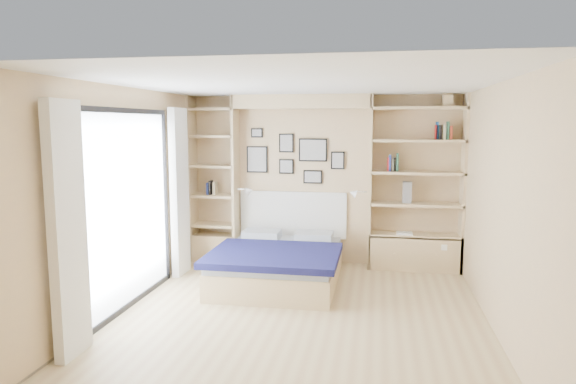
# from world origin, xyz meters

# --- Properties ---
(ground) EXTENTS (4.50, 4.50, 0.00)m
(ground) POSITION_xyz_m (0.00, 0.00, 0.00)
(ground) COLOR tan
(ground) RESTS_ON ground
(room_shell) EXTENTS (4.50, 4.50, 4.50)m
(room_shell) POSITION_xyz_m (-0.39, 1.52, 1.08)
(room_shell) COLOR tan
(room_shell) RESTS_ON ground
(bed) EXTENTS (1.62, 2.11, 1.07)m
(bed) POSITION_xyz_m (-0.45, 1.14, 0.27)
(bed) COLOR tan
(bed) RESTS_ON ground
(photo_gallery) EXTENTS (1.48, 0.02, 0.82)m
(photo_gallery) POSITION_xyz_m (-0.45, 2.22, 1.60)
(photo_gallery) COLOR black
(photo_gallery) RESTS_ON ground
(reading_lamps) EXTENTS (1.92, 0.12, 0.15)m
(reading_lamps) POSITION_xyz_m (-0.30, 2.00, 1.10)
(reading_lamps) COLOR silver
(reading_lamps) RESTS_ON ground
(shelf_decor) EXTENTS (3.56, 0.23, 2.03)m
(shelf_decor) POSITION_xyz_m (1.10, 2.07, 1.70)
(shelf_decor) COLOR #A51E1E
(shelf_decor) RESTS_ON ground
(deck) EXTENTS (3.20, 4.00, 0.05)m
(deck) POSITION_xyz_m (-3.60, 0.00, 0.00)
(deck) COLOR #776B58
(deck) RESTS_ON ground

